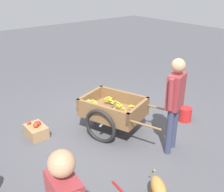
{
  "coord_description": "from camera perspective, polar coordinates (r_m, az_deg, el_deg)",
  "views": [
    {
      "loc": [
        -3.41,
        2.76,
        2.73
      ],
      "look_at": [
        0.01,
        -0.02,
        0.75
      ],
      "focal_mm": 42.75,
      "sensor_mm": 36.0,
      "label": 1
    }
  ],
  "objects": [
    {
      "name": "ground_plane",
      "position": [
        5.17,
        -0.17,
        -7.7
      ],
      "size": [
        24.0,
        24.0,
        0.0
      ],
      "primitive_type": "plane",
      "color": "#47474C"
    },
    {
      "name": "fruit_cart",
      "position": [
        4.99,
        0.18,
        -3.14
      ],
      "size": [
        1.81,
        1.25,
        0.7
      ],
      "color": "brown",
      "rests_on": "ground"
    },
    {
      "name": "vendor_person",
      "position": [
        4.33,
        13.32,
        -0.47
      ],
      "size": [
        0.3,
        0.53,
        1.62
      ],
      "color": "#333851",
      "rests_on": "ground"
    },
    {
      "name": "dog",
      "position": [
        3.61,
        10.11,
        -19.28
      ],
      "size": [
        0.58,
        0.41,
        0.4
      ],
      "color": "#AD7A38",
      "rests_on": "ground"
    },
    {
      "name": "plastic_bucket",
      "position": [
        5.69,
        15.35,
        -3.77
      ],
      "size": [
        0.26,
        0.26,
        0.29
      ],
      "primitive_type": "cylinder",
      "color": "#B21E1E",
      "rests_on": "ground"
    },
    {
      "name": "apple_crate",
      "position": [
        5.17,
        -15.9,
        -7.13
      ],
      "size": [
        0.44,
        0.32,
        0.32
      ],
      "color": "#99754C",
      "rests_on": "ground"
    }
  ]
}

